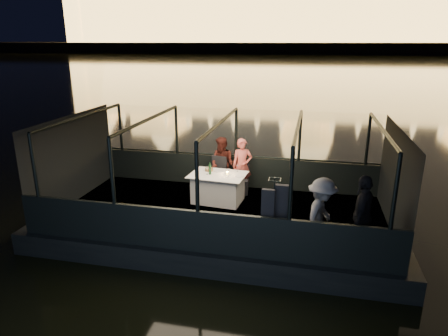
% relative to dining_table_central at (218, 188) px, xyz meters
% --- Properties ---
extents(river_water, '(500.00, 500.00, 0.00)m').
position_rel_dining_table_central_xyz_m(river_water, '(0.23, 79.30, -0.89)').
color(river_water, black).
rests_on(river_water, ground).
extents(boat_hull, '(8.60, 4.40, 1.00)m').
position_rel_dining_table_central_xyz_m(boat_hull, '(0.23, -0.70, -0.89)').
color(boat_hull, black).
rests_on(boat_hull, river_water).
extents(boat_deck, '(8.00, 4.00, 0.04)m').
position_rel_dining_table_central_xyz_m(boat_deck, '(0.23, -0.70, -0.41)').
color(boat_deck, black).
rests_on(boat_deck, boat_hull).
extents(gunwale_port, '(8.00, 0.08, 0.90)m').
position_rel_dining_table_central_xyz_m(gunwale_port, '(0.23, 1.30, 0.06)').
color(gunwale_port, black).
rests_on(gunwale_port, boat_deck).
extents(gunwale_starboard, '(8.00, 0.08, 0.90)m').
position_rel_dining_table_central_xyz_m(gunwale_starboard, '(0.23, -2.70, 0.06)').
color(gunwale_starboard, black).
rests_on(gunwale_starboard, boat_deck).
extents(cabin_glass_port, '(8.00, 0.02, 1.40)m').
position_rel_dining_table_central_xyz_m(cabin_glass_port, '(0.23, 1.30, 1.21)').
color(cabin_glass_port, '#99B2B2').
rests_on(cabin_glass_port, gunwale_port).
extents(cabin_glass_starboard, '(8.00, 0.02, 1.40)m').
position_rel_dining_table_central_xyz_m(cabin_glass_starboard, '(0.23, -2.70, 1.21)').
color(cabin_glass_starboard, '#99B2B2').
rests_on(cabin_glass_starboard, gunwale_starboard).
extents(cabin_roof_glass, '(8.00, 4.00, 0.02)m').
position_rel_dining_table_central_xyz_m(cabin_roof_glass, '(0.23, -0.70, 1.91)').
color(cabin_roof_glass, '#99B2B2').
rests_on(cabin_roof_glass, boat_deck).
extents(end_wall_fore, '(0.02, 4.00, 2.30)m').
position_rel_dining_table_central_xyz_m(end_wall_fore, '(-3.77, -0.70, 0.76)').
color(end_wall_fore, black).
rests_on(end_wall_fore, boat_deck).
extents(end_wall_aft, '(0.02, 4.00, 2.30)m').
position_rel_dining_table_central_xyz_m(end_wall_aft, '(4.23, -0.70, 0.76)').
color(end_wall_aft, black).
rests_on(end_wall_aft, boat_deck).
extents(canopy_ribs, '(8.00, 4.00, 2.30)m').
position_rel_dining_table_central_xyz_m(canopy_ribs, '(0.23, -0.70, 0.76)').
color(canopy_ribs, black).
rests_on(canopy_ribs, boat_deck).
extents(embankment, '(400.00, 140.00, 6.00)m').
position_rel_dining_table_central_xyz_m(embankment, '(0.23, 209.30, 0.11)').
color(embankment, '#423D33').
rests_on(embankment, ground).
extents(dining_table_central, '(1.54, 1.17, 0.77)m').
position_rel_dining_table_central_xyz_m(dining_table_central, '(0.00, 0.00, 0.00)').
color(dining_table_central, white).
rests_on(dining_table_central, boat_deck).
extents(chair_port_left, '(0.55, 0.55, 0.99)m').
position_rel_dining_table_central_xyz_m(chair_port_left, '(-0.18, 0.71, 0.06)').
color(chair_port_left, black).
rests_on(chair_port_left, boat_deck).
extents(chair_port_right, '(0.41, 0.41, 0.80)m').
position_rel_dining_table_central_xyz_m(chair_port_right, '(0.51, 0.73, 0.06)').
color(chair_port_right, black).
rests_on(chair_port_right, boat_deck).
extents(coat_stand, '(0.54, 0.49, 1.63)m').
position_rel_dining_table_central_xyz_m(coat_stand, '(1.71, -2.45, 0.51)').
color(coat_stand, black).
rests_on(coat_stand, boat_deck).
extents(person_woman_coral, '(0.64, 0.52, 1.55)m').
position_rel_dining_table_central_xyz_m(person_woman_coral, '(0.50, 0.86, 0.36)').
color(person_woman_coral, '#DF5E51').
rests_on(person_woman_coral, boat_deck).
extents(person_man_maroon, '(0.91, 0.83, 1.53)m').
position_rel_dining_table_central_xyz_m(person_man_maroon, '(-0.10, 0.95, 0.36)').
color(person_man_maroon, '#451913').
rests_on(person_man_maroon, boat_deck).
extents(passenger_stripe, '(0.85, 1.15, 1.59)m').
position_rel_dining_table_central_xyz_m(passenger_stripe, '(2.63, -2.19, 0.47)').
color(passenger_stripe, white).
rests_on(passenger_stripe, boat_deck).
extents(passenger_dark, '(0.71, 1.07, 1.68)m').
position_rel_dining_table_central_xyz_m(passenger_dark, '(3.43, -2.05, 0.47)').
color(passenger_dark, black).
rests_on(passenger_dark, boat_deck).
extents(wine_bottle, '(0.09, 0.09, 0.32)m').
position_rel_dining_table_central_xyz_m(wine_bottle, '(-0.21, -0.03, 0.53)').
color(wine_bottle, '#153A1C').
rests_on(wine_bottle, dining_table_central).
extents(bread_basket, '(0.23, 0.23, 0.09)m').
position_rel_dining_table_central_xyz_m(bread_basket, '(-0.30, 0.24, 0.42)').
color(bread_basket, brown).
rests_on(bread_basket, dining_table_central).
extents(amber_candle, '(0.05, 0.05, 0.07)m').
position_rel_dining_table_central_xyz_m(amber_candle, '(0.24, 0.04, 0.42)').
color(amber_candle, yellow).
rests_on(amber_candle, dining_table_central).
extents(plate_near, '(0.22, 0.22, 0.01)m').
position_rel_dining_table_central_xyz_m(plate_near, '(0.58, -0.03, 0.39)').
color(plate_near, white).
rests_on(plate_near, dining_table_central).
extents(plate_far, '(0.31, 0.31, 0.02)m').
position_rel_dining_table_central_xyz_m(plate_far, '(-0.04, 0.25, 0.39)').
color(plate_far, silver).
rests_on(plate_far, dining_table_central).
extents(wine_glass_white, '(0.08, 0.08, 0.21)m').
position_rel_dining_table_central_xyz_m(wine_glass_white, '(-0.27, -0.07, 0.48)').
color(wine_glass_white, silver).
rests_on(wine_glass_white, dining_table_central).
extents(wine_glass_red, '(0.08, 0.08, 0.17)m').
position_rel_dining_table_central_xyz_m(wine_glass_red, '(0.46, 0.34, 0.48)').
color(wine_glass_red, silver).
rests_on(wine_glass_red, dining_table_central).
extents(wine_glass_empty, '(0.09, 0.09, 0.21)m').
position_rel_dining_table_central_xyz_m(wine_glass_empty, '(0.32, -0.13, 0.48)').
color(wine_glass_empty, silver).
rests_on(wine_glass_empty, dining_table_central).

